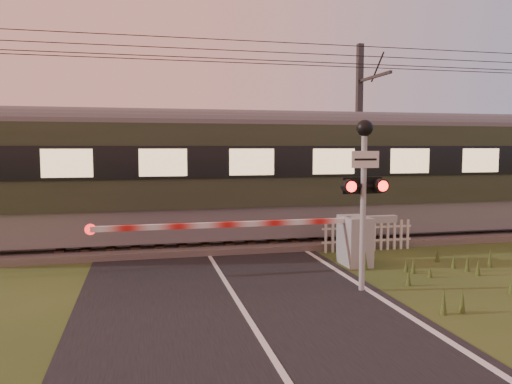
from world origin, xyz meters
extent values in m
plane|color=#2A4119|center=(0.00, 0.00, 0.00)|extent=(160.00, 160.00, 0.00)
cube|color=black|center=(0.00, 0.00, 0.01)|extent=(6.00, 140.00, 0.02)
cube|color=#47423D|center=(0.00, 6.50, 0.06)|extent=(140.00, 3.40, 0.24)
cube|color=slate|center=(0.00, 5.78, 0.26)|extent=(140.00, 0.08, 0.14)
cube|color=slate|center=(0.00, 7.22, 0.26)|extent=(140.00, 0.08, 0.14)
cube|color=#2D2116|center=(0.00, 6.50, 0.19)|extent=(0.24, 2.20, 0.06)
cylinder|color=black|center=(0.00, 6.20, 5.50)|extent=(120.00, 0.02, 0.02)
cylinder|color=black|center=(0.00, 6.80, 5.50)|extent=(120.00, 0.02, 0.02)
cylinder|color=black|center=(0.00, 6.50, 6.10)|extent=(120.00, 0.02, 0.02)
cylinder|color=black|center=(0.00, 6.50, 5.80)|extent=(120.00, 0.02, 0.02)
cube|color=slate|center=(1.24, 6.50, 0.80)|extent=(18.75, 2.48, 0.93)
cube|color=#273020|center=(1.24, 6.50, 2.42)|extent=(19.53, 2.70, 2.33)
cylinder|color=#4C4C4F|center=(1.24, 6.50, 3.59)|extent=(19.53, 0.94, 0.94)
cube|color=#FFD893|center=(1.24, 5.11, 2.54)|extent=(16.80, 0.04, 0.73)
cube|color=gray|center=(3.44, 3.12, 0.61)|extent=(0.61, 0.94, 1.22)
cylinder|color=gray|center=(3.27, 3.12, 0.61)|extent=(0.13, 0.13, 1.22)
cube|color=gray|center=(4.05, 3.12, 1.13)|extent=(1.00, 0.18, 0.18)
cube|color=red|center=(0.20, 3.12, 1.13)|extent=(6.14, 0.12, 0.12)
cylinder|color=red|center=(-2.87, 3.12, 1.13)|extent=(0.24, 0.04, 0.24)
cylinder|color=gray|center=(2.63, 0.96, 1.59)|extent=(0.12, 0.12, 3.18)
cube|color=white|center=(2.63, 0.90, 2.70)|extent=(0.58, 0.03, 0.34)
sphere|color=black|center=(2.63, 0.96, 3.33)|extent=(0.34, 0.34, 0.34)
cube|color=black|center=(2.63, 0.96, 2.17)|extent=(0.79, 0.06, 0.06)
cylinder|color=#FF140C|center=(2.29, 0.78, 2.17)|extent=(0.21, 0.02, 0.21)
cylinder|color=#FF140C|center=(2.97, 0.78, 2.17)|extent=(0.21, 0.02, 0.21)
cube|color=black|center=(2.63, 1.01, 2.17)|extent=(0.85, 0.02, 0.34)
cube|color=silver|center=(4.49, 4.63, 0.29)|extent=(2.73, 0.04, 0.06)
cube|color=silver|center=(4.49, 4.63, 0.67)|extent=(2.73, 0.04, 0.06)
cube|color=#2D2D30|center=(6.08, 8.80, 3.34)|extent=(0.21, 0.21, 6.67)
cube|color=#2D2D30|center=(6.08, 7.65, 5.34)|extent=(0.10, 2.40, 0.10)
camera|label=1|loc=(-1.73, -8.33, 2.95)|focal=35.00mm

